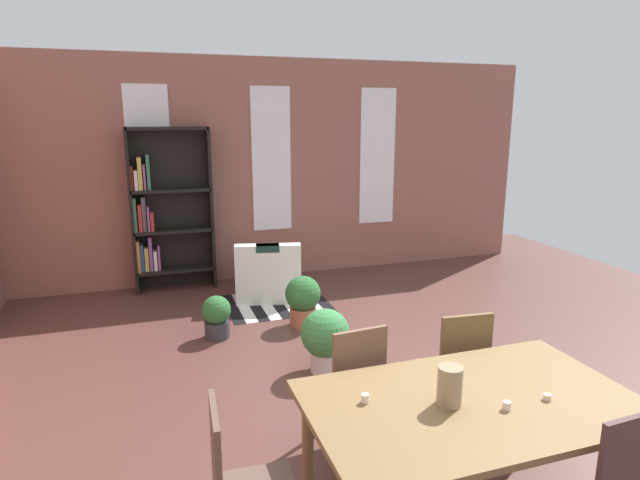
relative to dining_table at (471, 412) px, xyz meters
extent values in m
plane|color=brown|center=(0.08, 1.09, -0.67)|extent=(10.24, 10.24, 0.00)
cube|color=#985F51|center=(0.08, 5.09, 0.85)|extent=(7.91, 0.12, 3.04)
cube|color=white|center=(-1.53, 5.02, 1.00)|extent=(0.55, 0.02, 1.98)
cube|color=white|center=(0.08, 5.02, 1.00)|extent=(0.55, 0.02, 1.98)
cube|color=white|center=(1.69, 5.02, 1.00)|extent=(0.55, 0.02, 1.98)
cube|color=brown|center=(0.00, 0.00, 0.06)|extent=(1.83, 1.08, 0.04)
cylinder|color=brown|center=(-0.82, 0.44, -0.32)|extent=(0.07, 0.07, 0.71)
cylinder|color=brown|center=(0.82, 0.44, -0.32)|extent=(0.07, 0.07, 0.71)
cylinder|color=#998466|center=(-0.15, 0.00, 0.19)|extent=(0.14, 0.14, 0.22)
cylinder|color=silver|center=(0.39, -0.13, 0.09)|extent=(0.04, 0.04, 0.03)
cylinder|color=silver|center=(-0.57, 0.16, 0.10)|extent=(0.04, 0.04, 0.05)
cylinder|color=silver|center=(0.11, -0.14, 0.10)|extent=(0.04, 0.04, 0.05)
cube|color=#482F2F|center=(0.40, -0.65, 0.03)|extent=(0.38, 0.05, 0.50)
cube|color=brown|center=(0.41, 0.84, -0.22)|extent=(0.43, 0.43, 0.04)
cube|color=brown|center=(0.40, 0.66, 0.03)|extent=(0.38, 0.06, 0.50)
cylinder|color=brown|center=(0.61, 1.00, -0.46)|extent=(0.04, 0.04, 0.43)
cylinder|color=brown|center=(0.25, 1.03, -0.46)|extent=(0.04, 0.04, 0.43)
cylinder|color=brown|center=(0.58, 0.64, -0.46)|extent=(0.04, 0.04, 0.43)
cylinder|color=brown|center=(0.22, 0.68, -0.46)|extent=(0.04, 0.04, 0.43)
cube|color=brown|center=(-0.41, 0.84, -0.22)|extent=(0.43, 0.43, 0.04)
cube|color=brown|center=(-0.40, 0.66, 0.03)|extent=(0.38, 0.06, 0.50)
cylinder|color=brown|center=(-0.25, 1.03, -0.46)|extent=(0.04, 0.04, 0.43)
cylinder|color=brown|center=(-0.61, 1.00, -0.46)|extent=(0.04, 0.04, 0.43)
cylinder|color=brown|center=(-0.22, 0.68, -0.46)|extent=(0.04, 0.04, 0.43)
cylinder|color=brown|center=(-0.58, 0.64, -0.46)|extent=(0.04, 0.04, 0.43)
cube|color=brown|center=(-1.40, 0.01, 0.03)|extent=(0.05, 0.38, 0.50)
cube|color=black|center=(-1.80, 4.84, 0.40)|extent=(0.04, 0.28, 2.13)
cube|color=black|center=(-0.80, 4.84, 0.40)|extent=(0.04, 0.28, 2.13)
cube|color=black|center=(-1.30, 4.98, 0.40)|extent=(1.04, 0.01, 2.13)
cube|color=black|center=(-1.30, 4.84, -0.40)|extent=(1.00, 0.28, 0.04)
cube|color=orange|center=(-1.76, 4.84, -0.18)|extent=(0.04, 0.24, 0.41)
cube|color=#284C8C|center=(-1.72, 4.84, -0.20)|extent=(0.04, 0.18, 0.36)
cube|color=gold|center=(-1.67, 4.84, -0.23)|extent=(0.05, 0.15, 0.31)
cube|color=#8C4C8C|center=(-1.61, 4.84, -0.16)|extent=(0.04, 0.15, 0.45)
cube|color=white|center=(-1.56, 4.84, -0.26)|extent=(0.04, 0.17, 0.26)
cube|color=#8C4C8C|center=(-1.51, 4.84, -0.22)|extent=(0.03, 0.15, 0.33)
cube|color=black|center=(-1.30, 4.84, 0.13)|extent=(1.00, 0.28, 0.04)
cube|color=#33724C|center=(-1.77, 4.84, 0.37)|extent=(0.04, 0.24, 0.44)
cube|color=#B22D28|center=(-1.71, 4.84, 0.32)|extent=(0.04, 0.21, 0.35)
cube|color=#4C4C51|center=(-1.66, 4.84, 0.37)|extent=(0.05, 0.19, 0.44)
cube|color=#8C4C8C|center=(-1.61, 4.84, 0.31)|extent=(0.03, 0.24, 0.32)
cube|color=#B22D28|center=(-1.56, 4.84, 0.27)|extent=(0.04, 0.21, 0.25)
cube|color=black|center=(-1.30, 4.84, 0.66)|extent=(1.00, 0.28, 0.04)
cube|color=#B22D28|center=(-1.77, 4.84, 0.84)|extent=(0.03, 0.15, 0.31)
cube|color=white|center=(-1.72, 4.84, 0.81)|extent=(0.04, 0.20, 0.25)
cube|color=gold|center=(-1.67, 4.84, 0.89)|extent=(0.05, 0.21, 0.41)
cube|color=#8C4C8C|center=(-1.62, 4.84, 0.84)|extent=(0.03, 0.21, 0.32)
cube|color=#33724C|center=(-1.57, 4.84, 0.90)|extent=(0.04, 0.18, 0.44)
cube|color=black|center=(-1.30, 4.84, 1.44)|extent=(1.00, 0.28, 0.04)
cube|color=white|center=(-0.19, 4.18, -0.47)|extent=(0.96, 0.96, 0.40)
cube|color=white|center=(-0.26, 3.87, -0.10)|extent=(0.82, 0.34, 0.35)
cube|color=white|center=(0.14, 4.10, -0.20)|extent=(0.28, 0.73, 0.15)
cube|color=white|center=(-0.52, 4.26, -0.20)|extent=(0.28, 0.73, 0.15)
cube|color=#19382D|center=(-0.26, 3.87, 0.04)|extent=(0.31, 0.23, 0.08)
cylinder|color=silver|center=(-0.18, 1.96, -0.58)|extent=(0.27, 0.27, 0.19)
sphere|color=#387F42|center=(-0.18, 1.96, -0.30)|extent=(0.44, 0.44, 0.44)
cylinder|color=#9E6042|center=(-0.06, 3.06, -0.57)|extent=(0.29, 0.29, 0.21)
sphere|color=#2D6B33|center=(-0.06, 3.06, -0.30)|extent=(0.39, 0.39, 0.39)
cylinder|color=#333338|center=(-1.01, 3.02, -0.58)|extent=(0.26, 0.26, 0.18)
sphere|color=#2D6B33|center=(-1.01, 3.02, -0.37)|extent=(0.30, 0.30, 0.30)
cube|color=black|center=(-0.72, 3.82, -0.67)|extent=(0.14, 1.05, 0.01)
cube|color=white|center=(-0.58, 3.82, -0.67)|extent=(0.14, 1.05, 0.01)
cube|color=black|center=(-0.45, 3.82, -0.67)|extent=(0.14, 1.05, 0.01)
cube|color=white|center=(-0.31, 3.82, -0.67)|extent=(0.14, 1.05, 0.01)
cube|color=black|center=(-0.17, 3.82, -0.67)|extent=(0.14, 1.05, 0.01)
cube|color=white|center=(-0.03, 3.82, -0.67)|extent=(0.14, 1.05, 0.01)
cube|color=black|center=(0.10, 3.82, -0.67)|extent=(0.14, 1.05, 0.01)
cube|color=white|center=(0.24, 3.82, -0.67)|extent=(0.14, 1.05, 0.01)
cube|color=black|center=(0.38, 3.82, -0.67)|extent=(0.14, 1.05, 0.01)
camera|label=1|loc=(-1.63, -2.23, 1.60)|focal=29.75mm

